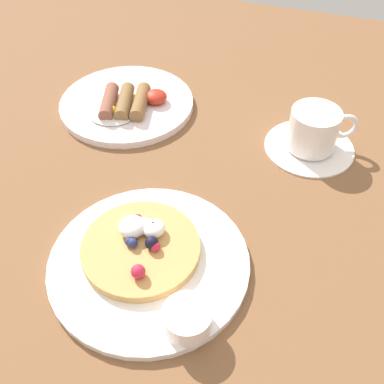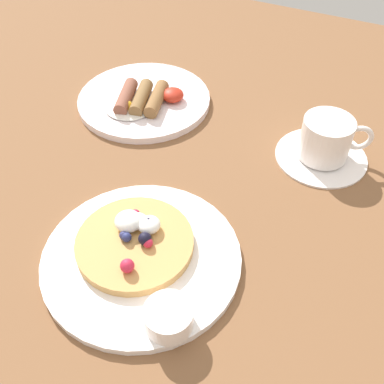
{
  "view_description": "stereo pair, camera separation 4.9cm",
  "coord_description": "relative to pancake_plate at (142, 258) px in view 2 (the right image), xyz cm",
  "views": [
    {
      "loc": [
        18.02,
        -35.6,
        47.27
      ],
      "look_at": [
        4.42,
        4.39,
        4.0
      ],
      "focal_mm": 42.87,
      "sensor_mm": 36.0,
      "label": 1
    },
    {
      "loc": [
        22.54,
        -33.76,
        47.27
      ],
      "look_at": [
        4.42,
        4.39,
        4.0
      ],
      "focal_mm": 42.87,
      "sensor_mm": 36.0,
      "label": 2
    }
  ],
  "objects": [
    {
      "name": "ground_plane",
      "position": [
        -2.23,
        5.68,
        -2.01
      ],
      "size": [
        152.66,
        147.01,
        3.0
      ],
      "primitive_type": "cube",
      "color": "brown"
    },
    {
      "name": "pancake_plate",
      "position": [
        0.0,
        0.0,
        0.0
      ],
      "size": [
        24.91,
        24.91,
        1.03
      ],
      "primitive_type": "cylinder",
      "color": "white",
      "rests_on": "ground_plane"
    },
    {
      "name": "pancake_with_berries",
      "position": [
        -1.51,
        1.22,
        1.45
      ],
      "size": [
        14.88,
        14.88,
        3.32
      ],
      "color": "tan",
      "rests_on": "pancake_plate"
    },
    {
      "name": "syrup_ramekin",
      "position": [
        7.36,
        -6.71,
        1.93
      ],
      "size": [
        5.47,
        5.47,
        2.74
      ],
      "color": "white",
      "rests_on": "pancake_plate"
    },
    {
      "name": "breakfast_plate",
      "position": [
        -16.69,
        30.04,
        0.11
      ],
      "size": [
        23.24,
        23.24,
        1.24
      ],
      "primitive_type": "cylinder",
      "color": "white",
      "rests_on": "ground_plane"
    },
    {
      "name": "fried_breakfast",
      "position": [
        -15.66,
        28.09,
        1.73
      ],
      "size": [
        11.58,
        11.35,
        2.52
      ],
      "color": "brown",
      "rests_on": "breakfast_plate"
    },
    {
      "name": "coffee_saucer",
      "position": [
        15.39,
        28.99,
        -0.19
      ],
      "size": [
        14.1,
        14.1,
        0.64
      ],
      "primitive_type": "cylinder",
      "color": "white",
      "rests_on": "ground_plane"
    },
    {
      "name": "coffee_cup",
      "position": [
        15.56,
        29.06,
        3.43
      ],
      "size": [
        10.44,
        7.6,
        6.37
      ],
      "color": "white",
      "rests_on": "coffee_saucer"
    }
  ]
}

